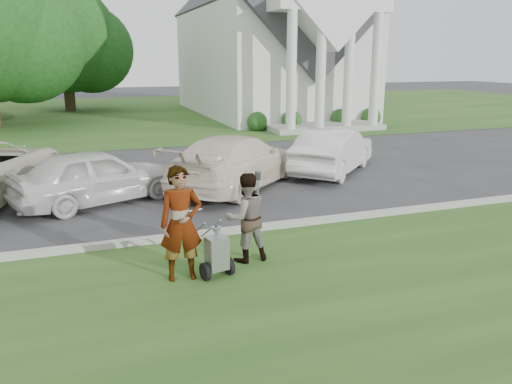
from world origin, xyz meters
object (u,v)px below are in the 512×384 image
church (270,24)px  person_left (181,224)px  car_c (236,161)px  car_d (333,151)px  person_right (246,218)px  tree_back (64,44)px  car_b (96,176)px  parking_meter_near (258,195)px  striping_cart (217,254)px

church → person_left: church is taller
car_c → car_d: 3.77m
person_left → person_right: person_left is taller
tree_back → car_b: bearing=-88.1°
parking_meter_near → car_d: car_d is taller
church → car_c: 20.97m
tree_back → striping_cart: (2.62, -31.50, -4.29)m
car_b → parking_meter_near: bearing=-161.2°
person_left → car_c: 6.51m
car_c → tree_back: bearing=-33.8°
parking_meter_near → car_d: size_ratio=0.32×
church → car_b: (-12.16, -19.03, -5.20)m
car_d → person_right: bearing=96.1°
car_b → church: bearing=-54.3°
person_right → striping_cart: bearing=32.7°
striping_cart → person_left: bearing=153.7°
tree_back → car_d: (8.52, -24.67, -3.98)m
tree_back → car_c: 26.24m
car_c → person_left: bearing=110.0°
striping_cart → car_b: 5.88m
tree_back → person_right: tree_back is taller
car_c → car_d: bearing=-122.1°
church → parking_meter_near: bearing=-111.5°
striping_cart → tree_back: bearing=81.8°
person_right → car_d: (5.18, 6.29, -0.11)m
parking_meter_near → car_d: bearing=48.1°
tree_back → car_b: tree_back is taller
striping_cart → person_right: size_ratio=0.68×
person_left → car_d: (6.48, 6.69, -0.26)m
tree_back → person_right: (3.34, -30.96, -3.87)m
church → parking_meter_near: (-8.96, -22.78, -5.03)m
car_d → car_b: bearing=54.7°
tree_back → car_b: 26.22m
tree_back → parking_meter_near: bearing=-82.2°
car_c → striping_cart: bearing=115.2°
striping_cart → car_d: 9.03m
church → car_c: church is taller
church → car_d: (-4.49, -17.80, -5.20)m
car_b → person_left: bearing=170.6°
tree_back → person_left: bearing=-86.3°
striping_cart → car_b: car_b is taller
person_right → car_c: size_ratio=0.32×
striping_cart → car_d: (5.90, 6.83, 0.31)m
person_left → person_right: 1.37m
car_b → car_c: bearing=-105.8°
church → person_left: (-10.97, -24.49, -4.93)m
person_left → car_c: person_left is taller
car_d → parking_meter_near: bearing=93.6°
person_right → car_b: bearing=-67.6°
tree_back → parking_meter_near: tree_back is taller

